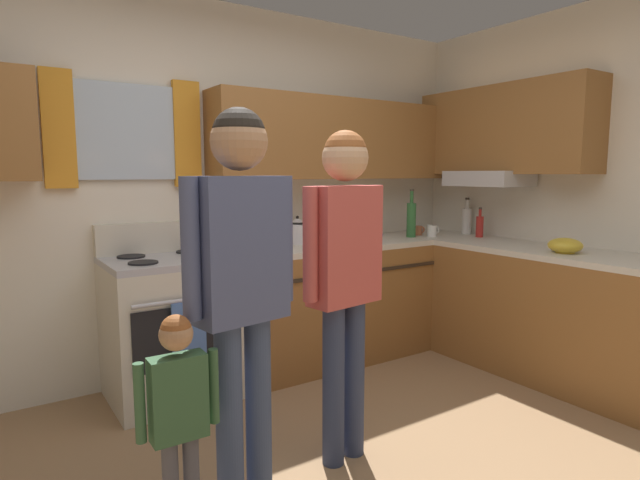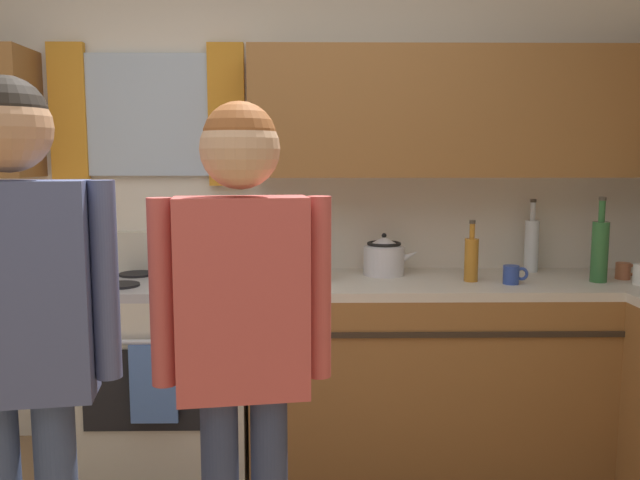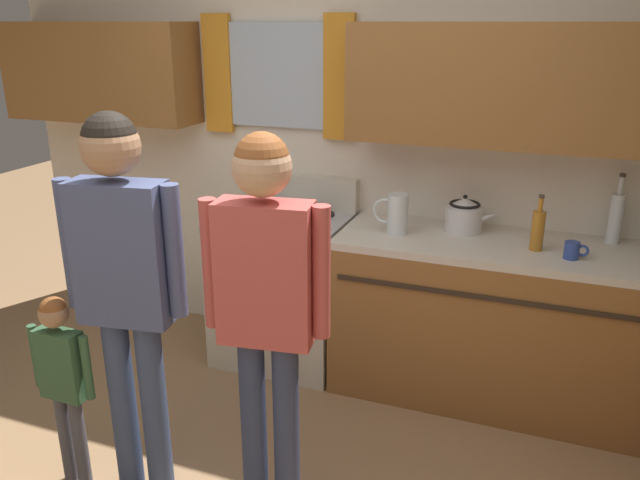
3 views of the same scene
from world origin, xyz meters
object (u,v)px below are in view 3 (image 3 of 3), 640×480
at_px(stove_oven, 284,286).
at_px(bottle_tall_clear, 616,217).
at_px(stovetop_kettle, 464,215).
at_px(water_pitcher, 396,214).
at_px(bottle_oil_amber, 538,229).
at_px(mug_cobalt_blue, 573,250).
at_px(adult_holding_child, 124,268).
at_px(small_child, 62,371).
at_px(adult_in_plaid, 266,289).

relative_size(stove_oven, bottle_tall_clear, 3.00).
xyz_separation_m(stovetop_kettle, water_pitcher, (-0.34, -0.17, 0.02)).
distance_m(bottle_oil_amber, mug_cobalt_blue, 0.20).
bearing_deg(stove_oven, adult_holding_child, -94.73).
relative_size(bottle_tall_clear, mug_cobalt_blue, 3.20).
xyz_separation_m(bottle_tall_clear, small_child, (-2.19, -1.60, -0.47)).
bearing_deg(adult_in_plaid, small_child, -168.46).
bearing_deg(water_pitcher, mug_cobalt_blue, -4.59).
bearing_deg(small_child, water_pitcher, 50.84).
height_order(stovetop_kettle, adult_in_plaid, adult_in_plaid).
bearing_deg(small_child, bottle_tall_clear, 36.19).
height_order(mug_cobalt_blue, small_child, mug_cobalt_blue).
relative_size(water_pitcher, small_child, 0.24).
height_order(water_pitcher, adult_holding_child, adult_holding_child).
bearing_deg(bottle_oil_amber, bottle_tall_clear, 34.54).
distance_m(stove_oven, small_child, 1.46).
bearing_deg(mug_cobalt_blue, bottle_oil_amber, 158.15).
height_order(adult_holding_child, adult_in_plaid, adult_holding_child).
bearing_deg(adult_holding_child, adult_in_plaid, 8.74).
height_order(bottle_tall_clear, adult_holding_child, adult_holding_child).
height_order(bottle_tall_clear, adult_in_plaid, adult_in_plaid).
distance_m(stove_oven, bottle_tall_clear, 1.88).
bearing_deg(adult_in_plaid, adult_holding_child, -171.26).
xyz_separation_m(mug_cobalt_blue, small_child, (-2.00, -1.28, -0.37)).
xyz_separation_m(stovetop_kettle, adult_in_plaid, (-0.55, -1.34, 0.03)).
relative_size(bottle_oil_amber, adult_holding_child, 0.17).
bearing_deg(adult_in_plaid, mug_cobalt_blue, 44.81).
distance_m(stove_oven, mug_cobalt_blue, 1.66).
bearing_deg(stovetop_kettle, small_child, -133.42).
distance_m(stove_oven, water_pitcher, 0.88).
bearing_deg(mug_cobalt_blue, adult_holding_child, -144.85).
bearing_deg(bottle_tall_clear, adult_holding_child, -141.29).
height_order(bottle_tall_clear, water_pitcher, bottle_tall_clear).
bearing_deg(mug_cobalt_blue, small_child, -147.28).
relative_size(bottle_tall_clear, bottle_oil_amber, 1.28).
relative_size(mug_cobalt_blue, stovetop_kettle, 0.42).
bearing_deg(bottle_oil_amber, water_pitcher, 179.76).
xyz_separation_m(mug_cobalt_blue, adult_in_plaid, (-1.11, -1.10, 0.08)).
distance_m(mug_cobalt_blue, adult_in_plaid, 1.57).
xyz_separation_m(bottle_tall_clear, stovetop_kettle, (-0.75, -0.08, -0.05)).
height_order(mug_cobalt_blue, adult_holding_child, adult_holding_child).
relative_size(mug_cobalt_blue, water_pitcher, 0.52).
relative_size(stove_oven, bottle_oil_amber, 3.85).
distance_m(bottle_tall_clear, bottle_oil_amber, 0.45).
height_order(bottle_oil_amber, small_child, bottle_oil_amber).
xyz_separation_m(stove_oven, bottle_tall_clear, (1.78, 0.21, 0.57)).
relative_size(adult_in_plaid, small_child, 1.77).
distance_m(bottle_oil_amber, small_child, 2.31).
height_order(bottle_oil_amber, adult_holding_child, adult_holding_child).
height_order(stovetop_kettle, small_child, stovetop_kettle).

